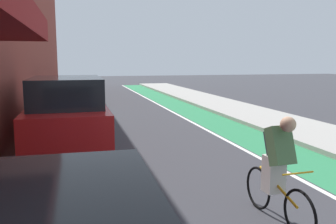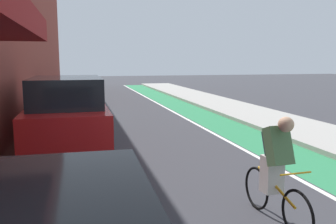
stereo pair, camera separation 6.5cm
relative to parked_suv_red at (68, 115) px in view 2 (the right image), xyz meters
name	(u,v)px [view 2 (the right image)]	position (x,y,z in m)	size (l,w,h in m)	color
ground_plane	(142,123)	(2.61, 3.88, -1.02)	(84.54, 84.54, 0.00)	#38383D
bike_lane_paint	(196,113)	(5.48, 5.88, -1.02)	(1.60, 38.43, 0.00)	#2D8451
lane_divider_stripe	(177,114)	(4.58, 5.88, -1.02)	(0.12, 38.43, 0.00)	white
sidewalk_right	(240,110)	(7.66, 5.88, -0.95)	(2.76, 38.43, 0.14)	#A8A59E
parked_suv_red	(68,115)	(0.00, 0.00, 0.00)	(1.99, 4.49, 1.98)	red
parked_sedan_white	(72,98)	(0.00, 6.56, -0.23)	(1.97, 4.57, 1.53)	silver
cyclist_mid	(276,167)	(3.06, -4.85, -0.17)	(0.48, 1.74, 1.62)	black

